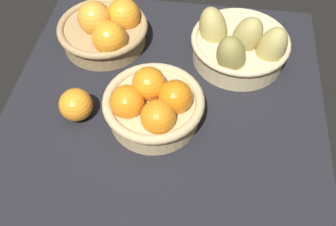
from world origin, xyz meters
The scene contains 5 objects.
market_tray centered at (0.00, 0.00, 1.50)cm, with size 84.00×72.00×3.00cm, color black.
basket_center centered at (-0.20, 1.82, 8.06)cm, with size 21.62×21.62×12.00cm.
basket_near_right_pears centered at (20.54, -15.89, 7.88)cm, with size 23.83×24.73×13.99cm.
basket_far_right centered at (22.17, 17.61, 7.70)cm, with size 22.76×22.76×12.00cm.
loose_orange_front_gap centered at (-1.55, 18.56, 6.64)cm, with size 7.29×7.29×7.29cm, color orange.
Camera 1 is at (-49.40, -8.09, 70.56)cm, focal length 40.61 mm.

